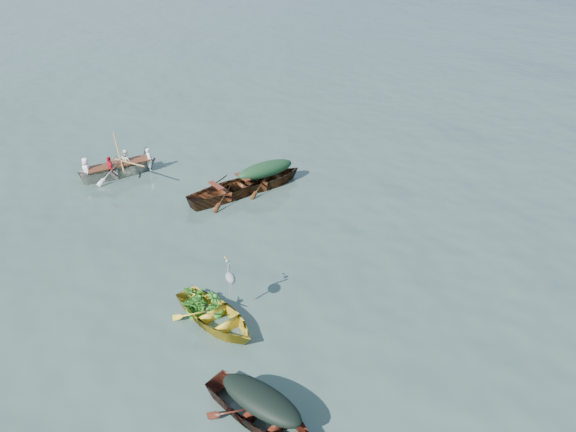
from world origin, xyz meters
The scene contains 13 objects.
ground centered at (0.00, 0.00, 0.00)m, with size 140.00×140.00×0.00m, color #395049.
yellow_dinghy centered at (-2.34, -0.81, 0.00)m, with size 1.36×3.13×0.84m, color gold.
dark_covered_boat centered at (-2.39, -3.91, 0.00)m, with size 1.28×3.44×0.84m, color #431C0F.
green_tarp_boat centered at (1.49, 5.49, 0.00)m, with size 1.23×3.94×0.89m, color #512C12.
open_wooden_boat centered at (0.09, 5.23, 0.00)m, with size 1.33×4.27×0.99m, color #563415.
rowed_boat centered at (-3.03, 8.50, 0.00)m, with size 1.19×3.98×0.93m, color beige.
dark_tarp_cover centered at (-2.39, -3.91, 0.62)m, with size 0.70×1.89×0.40m, color black.
green_tarp_cover centered at (1.49, 5.49, 0.71)m, with size 0.67×2.17×0.52m, color #15341B.
thwart_benches centered at (0.09, 5.23, 0.51)m, with size 0.80×2.13×0.04m, color #4F1C12, non-canonical shape.
heron centered at (-1.84, -0.57, 0.88)m, with size 0.28×0.40×0.92m, color gray, non-canonical shape.
dinghy_weeds centered at (-2.50, -0.28, 0.72)m, with size 0.70×0.90×0.60m, color #296F1D.
rowers centered at (-3.03, 8.50, 0.85)m, with size 1.07×2.79×0.76m, color silver.
oars centered at (-3.03, 8.50, 0.50)m, with size 2.60×0.60×0.06m, color #9D6C3B, non-canonical shape.
Camera 1 is at (-4.98, -10.97, 8.81)m, focal length 35.00 mm.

